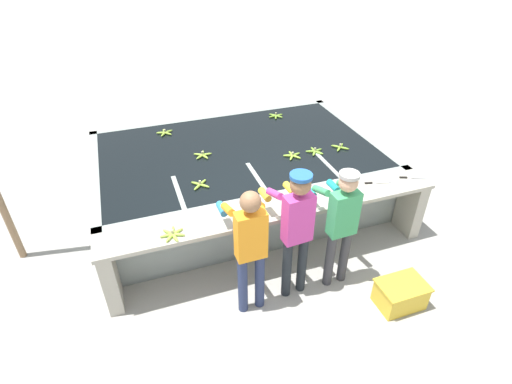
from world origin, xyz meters
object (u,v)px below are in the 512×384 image
(banana_bunch_floating_0, at_px, (276,116))
(crate, at_px, (400,294))
(banana_bunch_floating_5, at_px, (203,155))
(banana_bunch_ledge_0, at_px, (342,191))
(banana_bunch_floating_1, at_px, (293,156))
(worker_0, at_px, (250,242))
(banana_bunch_floating_6, at_px, (340,147))
(knife_1, at_px, (409,178))
(knife_0, at_px, (374,183))
(worker_1, at_px, (296,224))
(banana_bunch_floating_2, at_px, (315,151))
(banana_bunch_floating_3, at_px, (165,133))
(worker_2, at_px, (341,219))
(banana_bunch_ledge_1, at_px, (173,234))
(banana_bunch_floating_4, at_px, (200,184))

(banana_bunch_floating_0, bearing_deg, crate, -88.49)
(banana_bunch_floating_5, bearing_deg, banana_bunch_ledge_0, -46.35)
(banana_bunch_floating_0, bearing_deg, banana_bunch_floating_1, -102.32)
(worker_0, distance_m, banana_bunch_floating_6, 2.60)
(banana_bunch_floating_1, bearing_deg, knife_1, -41.23)
(banana_bunch_floating_1, xyz_separation_m, knife_1, (1.22, -1.07, -0.01))
(knife_0, bearing_deg, crate, -103.80)
(banana_bunch_floating_0, distance_m, banana_bunch_floating_5, 1.83)
(worker_1, bearing_deg, banana_bunch_floating_5, 105.24)
(banana_bunch_floating_1, distance_m, banana_bunch_ledge_0, 1.08)
(banana_bunch_floating_2, bearing_deg, banana_bunch_floating_3, 145.20)
(knife_0, distance_m, knife_1, 0.51)
(worker_1, bearing_deg, banana_bunch_floating_3, 107.78)
(worker_2, relative_size, knife_1, 4.66)
(worker_2, bearing_deg, banana_bunch_floating_6, 60.67)
(banana_bunch_floating_6, bearing_deg, worker_2, -119.33)
(banana_bunch_floating_2, distance_m, banana_bunch_ledge_1, 2.61)
(banana_bunch_ledge_0, bearing_deg, worker_2, -121.54)
(banana_bunch_floating_0, bearing_deg, banana_bunch_ledge_1, -130.72)
(banana_bunch_floating_0, bearing_deg, banana_bunch_floating_3, -178.89)
(worker_1, bearing_deg, banana_bunch_floating_1, 67.17)
(knife_0, height_order, crate, knife_0)
(banana_bunch_floating_0, relative_size, banana_bunch_ledge_0, 1.00)
(worker_2, xyz_separation_m, banana_bunch_floating_3, (-1.51, 3.01, -0.04))
(banana_bunch_floating_2, height_order, banana_bunch_floating_4, same)
(crate, bearing_deg, knife_0, 76.20)
(banana_bunch_floating_5, bearing_deg, banana_bunch_ledge_1, -113.53)
(banana_bunch_floating_6, bearing_deg, knife_1, -67.87)
(banana_bunch_floating_5, distance_m, banana_bunch_ledge_1, 1.80)
(banana_bunch_floating_2, distance_m, banana_bunch_floating_6, 0.42)
(banana_bunch_floating_4, bearing_deg, worker_1, -58.99)
(banana_bunch_floating_6, bearing_deg, banana_bunch_ledge_0, -118.15)
(banana_bunch_floating_4, bearing_deg, knife_1, -15.77)
(banana_bunch_ledge_1, bearing_deg, banana_bunch_floating_5, 66.47)
(worker_2, xyz_separation_m, banana_bunch_ledge_1, (-1.83, 0.42, -0.04))
(banana_bunch_floating_3, bearing_deg, crate, -60.61)
(banana_bunch_floating_3, bearing_deg, knife_0, -45.93)
(banana_bunch_ledge_0, relative_size, knife_0, 0.81)
(worker_0, distance_m, banana_bunch_floating_5, 2.11)
(banana_bunch_floating_2, relative_size, banana_bunch_ledge_0, 0.99)
(worker_1, distance_m, banana_bunch_floating_4, 1.50)
(banana_bunch_ledge_1, bearing_deg, worker_2, -12.81)
(banana_bunch_floating_1, bearing_deg, banana_bunch_floating_2, 1.21)
(banana_bunch_floating_3, height_order, knife_1, banana_bunch_floating_3)
(banana_bunch_ledge_0, xyz_separation_m, knife_1, (1.00, -0.00, -0.01))
(banana_bunch_floating_1, xyz_separation_m, banana_bunch_floating_5, (-1.23, 0.45, 0.00))
(banana_bunch_floating_2, distance_m, banana_bunch_floating_5, 1.66)
(knife_0, relative_size, crate, 0.63)
(banana_bunch_floating_1, bearing_deg, worker_2, -94.32)
(banana_bunch_floating_3, bearing_deg, banana_bunch_floating_1, -40.54)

